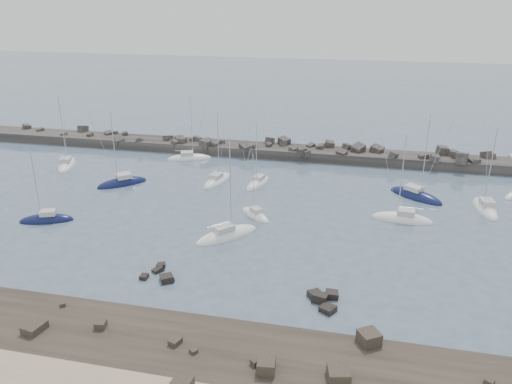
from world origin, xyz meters
TOP-DOWN VIEW (x-y plane):
  - ground at (0.00, 0.00)m, footprint 400.00×400.00m
  - rock_shelf at (-0.08, -21.98)m, footprint 140.00×12.38m
  - rock_cluster_near at (-3.73, -9.76)m, footprint 4.13×4.43m
  - rock_cluster_far at (14.42, -10.78)m, footprint 3.45×4.18m
  - breakwater at (-6.55, 38.00)m, footprint 115.00×7.86m
  - sailboat_1 at (-36.29, 23.07)m, footprint 5.53×9.08m
  - sailboat_2 at (-25.37, 0.63)m, footprint 7.70×4.67m
  - sailboat_3 at (-6.60, 21.18)m, footprint 4.20×8.55m
  - sailboat_4 at (-15.49, 31.99)m, footprint 8.88×5.42m
  - sailboat_5 at (2.82, 8.73)m, footprint 5.82×5.60m
  - sailboat_6 at (0.41, 21.46)m, footprint 3.90×7.54m
  - sailboat_7 at (0.60, 1.50)m, footprint 8.24×8.60m
  - sailboat_8 at (25.82, 21.27)m, footprint 9.00×7.72m
  - sailboat_9 at (23.34, 11.87)m, footprint 8.60×3.22m
  - sailboat_10 at (35.43, 18.31)m, footprint 3.57×8.60m
  - sailboat_13 at (-21.76, 16.39)m, footprint 7.92×7.57m

SIDE VIEW (x-z plane):
  - ground at x=0.00m, z-range 0.00..0.00m
  - rock_shelf at x=-0.08m, z-range -0.99..1.04m
  - rock_cluster_near at x=-3.73m, z-range -0.58..0.79m
  - sailboat_4 at x=-15.49m, z-range -6.54..6.80m
  - sailboat_6 at x=0.41m, z-range -5.60..5.86m
  - sailboat_5 at x=2.82m, z-range -4.84..5.10m
  - sailboat_3 at x=-6.60m, z-range -6.34..6.61m
  - sailboat_7 at x=0.60m, z-range -7.06..7.35m
  - sailboat_9 at x=23.34m, z-range -6.57..6.86m
  - sailboat_8 at x=25.82m, z-range -7.08..7.37m
  - sailboat_1 at x=-36.29m, z-range -6.76..7.06m
  - sailboat_2 at x=-25.37m, z-range -5.78..6.08m
  - sailboat_10 at x=35.43m, z-range -6.54..6.85m
  - sailboat_13 at x=-21.76m, z-range -6.56..6.87m
  - rock_cluster_far at x=14.42m, z-range -0.57..0.92m
  - breakwater at x=-6.55m, z-range -2.23..2.88m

